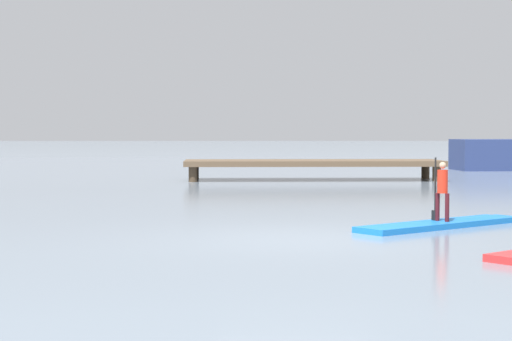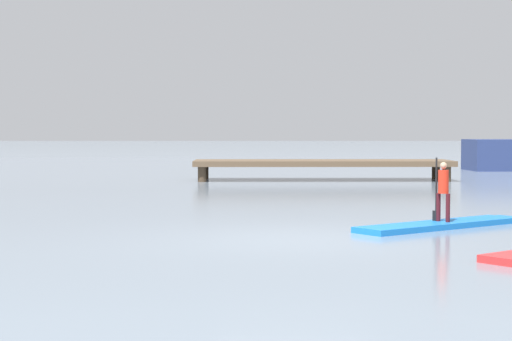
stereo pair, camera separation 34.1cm
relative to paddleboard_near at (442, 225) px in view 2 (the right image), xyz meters
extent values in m
plane|color=gray|center=(-2.66, -1.56, -0.05)|extent=(240.00, 240.00, 0.00)
cube|color=blue|center=(-0.06, -0.04, 0.00)|extent=(3.27, 2.67, 0.10)
cube|color=blue|center=(1.41, 1.04, 0.00)|extent=(0.48, 0.53, 0.09)
cylinder|color=#4C1419|center=(-0.05, 0.09, 0.30)|extent=(0.08, 0.08, 0.49)
cylinder|color=#4C1419|center=(0.08, -0.08, 0.30)|extent=(0.08, 0.08, 0.49)
cylinder|color=red|center=(0.01, 0.01, 0.75)|extent=(0.26, 0.26, 0.41)
sphere|color=tan|center=(0.01, 0.01, 1.03)|extent=(0.12, 0.12, 0.12)
cylinder|color=black|center=(-0.08, 0.14, 0.61)|extent=(0.03, 0.03, 1.12)
cube|color=black|center=(-0.08, 0.14, 0.14)|extent=(0.11, 0.13, 0.18)
cube|color=brown|center=(-0.86, 14.61, 0.53)|extent=(8.61, 2.28, 0.18)
cylinder|color=#473828|center=(-4.87, 13.77, 0.29)|extent=(0.28, 0.28, 0.67)
cylinder|color=#473828|center=(-4.87, 15.45, 0.29)|extent=(0.28, 0.28, 0.67)
cylinder|color=#473828|center=(3.14, 13.77, 0.29)|extent=(0.28, 0.28, 0.67)
cylinder|color=#473828|center=(3.14, 15.45, 0.29)|extent=(0.28, 0.28, 0.67)
camera|label=1|loc=(-3.76, -15.60, 1.66)|focal=63.27mm
camera|label=2|loc=(-3.42, -15.61, 1.66)|focal=63.27mm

